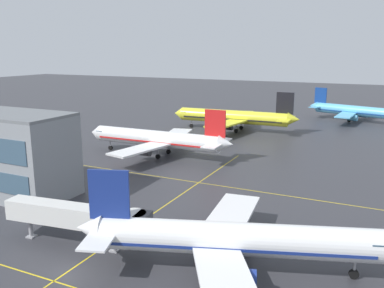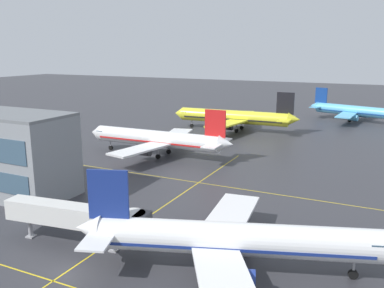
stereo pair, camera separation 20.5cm
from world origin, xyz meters
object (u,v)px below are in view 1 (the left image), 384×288
object	(u,v)px
airliner_second_row	(158,139)
jet_bridge	(86,218)
airliner_front_gate	(234,239)
airliner_far_left_stand	(356,111)
airliner_third_row	(234,117)

from	to	relation	value
airliner_second_row	jet_bridge	size ratio (longest dim) A/B	1.89
airliner_front_gate	jet_bridge	world-z (taller)	airliner_front_gate
airliner_front_gate	airliner_far_left_stand	world-z (taller)	airliner_front_gate
airliner_far_left_stand	airliner_second_row	bearing A→B (deg)	-118.52
airliner_far_left_stand	jet_bridge	size ratio (longest dim) A/B	1.73
airliner_second_row	jet_bridge	world-z (taller)	airliner_second_row
jet_bridge	airliner_far_left_stand	bearing A→B (deg)	78.58
airliner_far_left_stand	jet_bridge	bearing A→B (deg)	-101.42
airliner_third_row	airliner_far_left_stand	size ratio (longest dim) A/B	1.16
airliner_third_row	airliner_far_left_stand	xyz separation A→B (m)	(33.59, 34.58, -0.52)
airliner_third_row	jet_bridge	bearing A→B (deg)	-83.26
airliner_front_gate	jet_bridge	bearing A→B (deg)	-173.02
airliner_front_gate	airliner_second_row	world-z (taller)	airliner_second_row
airliner_second_row	airliner_far_left_stand	size ratio (longest dim) A/B	1.09
airliner_front_gate	airliner_far_left_stand	size ratio (longest dim) A/B	1.04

